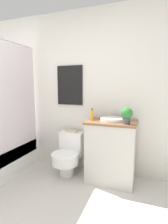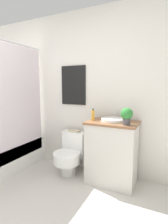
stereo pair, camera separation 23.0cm
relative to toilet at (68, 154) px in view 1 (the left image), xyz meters
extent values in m
cube|color=silver|center=(-0.17, 0.29, 0.94)|extent=(3.36, 0.05, 2.50)
cube|color=black|center=(-0.07, 0.25, 1.05)|extent=(0.43, 0.02, 0.62)
cube|color=beige|center=(-0.07, 0.25, 1.05)|extent=(0.40, 0.01, 0.59)
cube|color=silver|center=(-0.72, -0.53, 0.78)|extent=(0.01, 1.45, 1.71)
cylinder|color=white|center=(0.00, -0.05, -0.21)|extent=(0.23, 0.23, 0.20)
cylinder|color=white|center=(0.00, -0.10, -0.04)|extent=(0.40, 0.40, 0.14)
cylinder|color=white|center=(0.00, -0.10, 0.04)|extent=(0.41, 0.41, 0.02)
cube|color=white|center=(0.00, 0.14, 0.12)|extent=(0.37, 0.16, 0.37)
cube|color=white|center=(0.00, 0.14, 0.31)|extent=(0.39, 0.16, 0.02)
cube|color=beige|center=(0.66, 0.02, 0.11)|extent=(0.65, 0.44, 0.85)
cube|color=brown|center=(0.66, 0.02, 0.55)|extent=(0.68, 0.47, 0.03)
cylinder|color=white|center=(0.66, 0.04, 0.59)|extent=(0.32, 0.32, 0.04)
cylinder|color=silver|center=(0.66, 0.22, 0.63)|extent=(0.02, 0.02, 0.13)
cylinder|color=gold|center=(0.39, -0.03, 0.64)|extent=(0.05, 0.05, 0.14)
cylinder|color=black|center=(0.39, -0.03, 0.72)|extent=(0.02, 0.02, 0.02)
cylinder|color=#4C4C51|center=(0.87, -0.10, 0.61)|extent=(0.10, 0.10, 0.08)
sphere|color=#2D7A33|center=(0.87, -0.10, 0.70)|extent=(0.15, 0.15, 0.15)
cube|color=beige|center=(0.00, 0.14, 0.33)|extent=(0.18, 0.10, 0.02)
camera|label=1|loc=(1.11, -2.33, 1.04)|focal=28.00mm
camera|label=2|loc=(1.32, -2.24, 1.04)|focal=28.00mm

